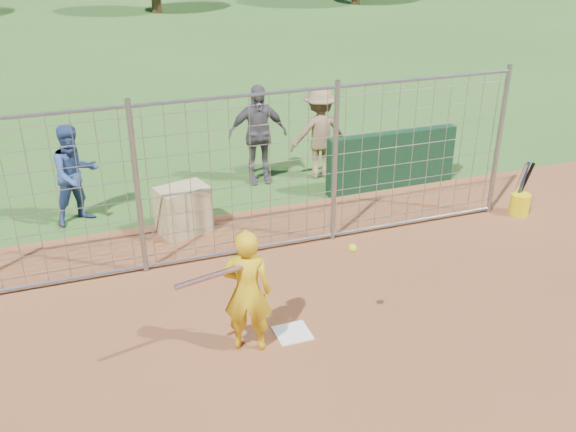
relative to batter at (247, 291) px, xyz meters
name	(u,v)px	position (x,y,z in m)	size (l,w,h in m)	color
ground	(287,325)	(0.59, 0.26, -0.80)	(100.00, 100.00, 0.00)	#2D591E
home_plate	(293,333)	(0.59, 0.06, -0.79)	(0.43, 0.43, 0.02)	silver
dugout_wall	(392,160)	(3.99, 3.86, -0.25)	(2.60, 0.20, 1.10)	#11381E
batter	(247,291)	(0.00, 0.00, 0.00)	(0.58, 0.38, 1.59)	gold
bystander_a	(75,175)	(-1.68, 4.34, 0.06)	(0.83, 0.65, 1.71)	navy
bystander_b	(257,134)	(1.70, 5.01, 0.17)	(1.13, 0.47, 1.93)	#4F4E53
bystander_c	(320,133)	(2.92, 4.84, 0.11)	(1.17, 0.67, 1.81)	olive
equipment_bin	(183,210)	(-0.11, 3.32, -0.40)	(0.80, 0.55, 0.80)	tan
equipment_in_play	(246,269)	(-0.06, -0.19, 0.42)	(2.13, 0.33, 0.20)	silver
bucket_with_bats	(520,201)	(5.54, 2.02, -0.55)	(0.34, 0.36, 0.97)	yellow
backstop_fence	(241,179)	(0.59, 2.26, 0.46)	(9.08, 0.08, 2.60)	gray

